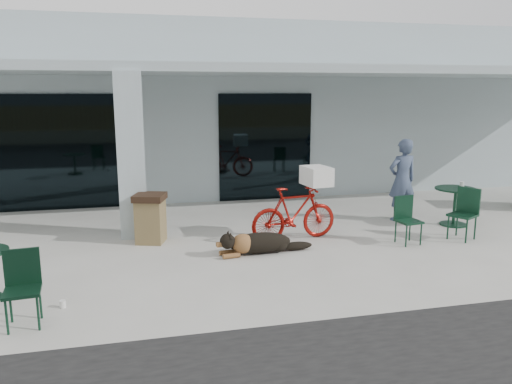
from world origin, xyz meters
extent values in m
plane|color=beige|center=(0.00, 0.00, 0.00)|extent=(80.00, 80.00, 0.00)
cube|color=#9FAFB4|center=(0.00, 8.50, 2.25)|extent=(22.00, 7.00, 4.50)
cube|color=black|center=(-3.20, 4.98, 1.35)|extent=(2.80, 0.06, 2.70)
cube|color=black|center=(1.80, 4.98, 1.35)|extent=(2.40, 0.06, 2.70)
cube|color=#9FAFB4|center=(-1.50, 2.30, 1.56)|extent=(0.50, 0.50, 3.12)
cube|color=#9FAFB4|center=(0.00, 3.60, 3.21)|extent=(22.00, 2.80, 0.18)
imported|color=maroon|center=(1.43, 1.32, 0.51)|extent=(1.76, 0.71, 1.02)
cube|color=white|center=(1.87, 1.38, 1.20)|extent=(0.51, 0.64, 0.35)
cylinder|color=white|center=(-2.41, -0.86, 0.05)|extent=(0.08, 0.08, 0.10)
imported|color=#3D4B67|center=(4.12, 2.20, 0.89)|extent=(0.68, 0.47, 1.77)
cylinder|color=white|center=(5.18, 1.63, 0.85)|extent=(0.11, 0.11, 0.12)
camera|label=1|loc=(-1.35, -7.33, 2.77)|focal=35.00mm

